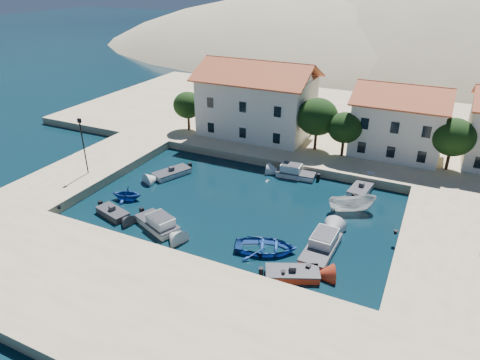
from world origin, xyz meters
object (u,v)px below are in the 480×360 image
Objects in this scene: cabin_cruiser_east at (321,247)px; boat_east at (351,211)px; rowboat_south at (266,251)px; building_mid at (399,118)px; building_left at (257,97)px; lamppost at (83,141)px; cabin_cruiser_south at (157,223)px.

boat_east is (0.80, 7.86, -0.48)m from cabin_cruiser_east.
boat_east is at bearing -3.72° from cabin_cruiser_east.
cabin_cruiser_east is 1.19× the size of boat_east.
rowboat_south is 10.85m from boat_east.
rowboat_south is (-6.79, -24.70, -5.22)m from building_mid.
building_left is at bearing 20.74° from boat_east.
cabin_cruiser_east is at bearing -54.92° from building_left.
boat_east is at bearing 12.09° from lamppost.
building_left is 26.88m from rowboat_south.
lamppost is 1.22× the size of cabin_cruiser_south.
cabin_cruiser_east is (-2.60, -22.93, -4.75)m from building_mid.
cabin_cruiser_south reaches higher than boat_east.
building_mid reaches higher than boat_east.
building_mid is at bearing 3.18° from building_left.
building_mid is at bearing -35.10° from boat_east.
building_left is 18.04m from building_mid.
building_left is at bearing 37.15° from cabin_cruiser_east.
lamppost is 1.14× the size of cabin_cruiser_east.
cabin_cruiser_east is (26.90, -1.93, -4.28)m from lamppost.
lamppost is at bearing 62.56° from rowboat_south.
building_left reaches higher than boat_east.
building_left is 2.36× the size of lamppost.
cabin_cruiser_east reaches higher than rowboat_south.
cabin_cruiser_east is 7.92m from boat_east.
building_left is at bearing 60.10° from lamppost.
cabin_cruiser_south is at bearing -20.23° from lamppost.
rowboat_south is at bearing 114.96° from cabin_cruiser_east.
building_mid reaches higher than cabin_cruiser_south.
cabin_cruiser_east is (14.49, 2.64, -0.00)m from cabin_cruiser_south.
building_mid reaches higher than cabin_cruiser_east.
lamppost is 27.31m from cabin_cruiser_east.
lamppost reaches higher than cabin_cruiser_south.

